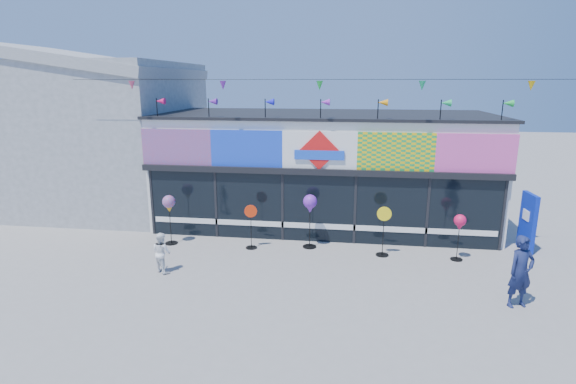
% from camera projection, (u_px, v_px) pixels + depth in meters
% --- Properties ---
extents(ground, '(80.00, 80.00, 0.00)m').
position_uv_depth(ground, '(308.00, 286.00, 11.85)').
color(ground, gray).
rests_on(ground, ground).
extents(kite_shop, '(16.00, 5.70, 5.31)m').
position_uv_depth(kite_shop, '(324.00, 168.00, 17.07)').
color(kite_shop, white).
rests_on(kite_shop, ground).
extents(neighbour_building, '(8.18, 7.20, 6.87)m').
position_uv_depth(neighbour_building, '(92.00, 130.00, 19.16)').
color(neighbour_building, '#AAADB0').
rests_on(neighbour_building, ground).
extents(blue_sign, '(0.21, 0.94, 1.86)m').
position_uv_depth(blue_sign, '(528.00, 222.00, 14.14)').
color(blue_sign, '#0A23A4').
rests_on(blue_sign, ground).
extents(spinner_0, '(0.42, 0.42, 1.65)m').
position_uv_depth(spinner_0, '(169.00, 205.00, 14.61)').
color(spinner_0, black).
rests_on(spinner_0, ground).
extents(spinner_1, '(0.40, 0.37, 1.44)m').
position_uv_depth(spinner_1, '(251.00, 226.00, 14.34)').
color(spinner_1, black).
rests_on(spinner_1, ground).
extents(spinner_2, '(0.45, 0.45, 1.76)m').
position_uv_depth(spinner_2, '(310.00, 205.00, 14.27)').
color(spinner_2, black).
rests_on(spinner_2, ground).
extents(spinner_3, '(0.44, 0.40, 1.56)m').
position_uv_depth(spinner_3, '(383.00, 230.00, 13.72)').
color(spinner_3, black).
rests_on(spinner_3, ground).
extents(spinner_4, '(0.36, 0.36, 1.43)m').
position_uv_depth(spinner_4, '(460.00, 224.00, 13.29)').
color(spinner_4, black).
rests_on(spinner_4, ground).
extents(adult_man, '(0.75, 0.62, 1.76)m').
position_uv_depth(adult_man, '(521.00, 272.00, 10.57)').
color(adult_man, '#161E47').
rests_on(adult_man, ground).
extents(child, '(0.65, 0.58, 1.16)m').
position_uv_depth(child, '(162.00, 252.00, 12.59)').
color(child, white).
rests_on(child, ground).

